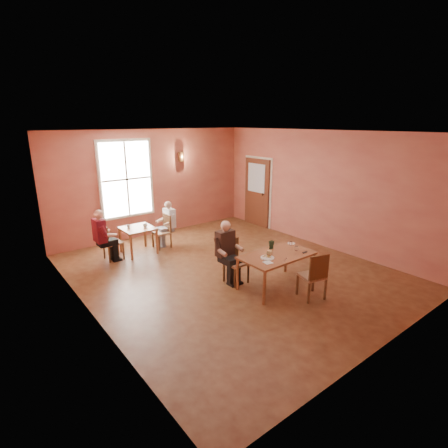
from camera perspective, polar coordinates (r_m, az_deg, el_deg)
ground at (r=7.83m, az=0.91°, el=-7.72°), size 6.00×7.00×0.01m
wall_back at (r=10.25m, az=-11.51°, el=6.56°), size 6.00×0.04×3.00m
wall_front at (r=5.23m, az=25.93°, el=-4.36°), size 6.00×0.04×3.00m
wall_left at (r=6.00m, az=-21.95°, el=-1.32°), size 0.04×7.00×3.00m
wall_right at (r=9.48m, az=15.29°, el=5.52°), size 0.04×7.00×3.00m
ceiling at (r=7.14m, az=1.02°, el=14.80°), size 6.00×7.00×0.04m
window at (r=9.84m, az=-15.63°, el=7.07°), size 1.36×0.10×1.96m
door at (r=11.02m, az=5.35°, el=5.13°), size 0.12×1.04×2.10m
wall_sconce at (r=10.50m, az=-7.03°, el=10.86°), size 0.16×0.16×0.28m
main_table at (r=7.09m, az=8.52°, el=-7.54°), size 1.47×0.83×0.69m
chair_diner_main at (r=7.16m, az=1.99°, el=-6.22°), size 0.39×0.39×0.89m
diner_main at (r=7.08m, az=2.16°, el=-4.99°), size 0.50×0.50×1.24m
chair_empty at (r=6.77m, az=14.17°, el=-8.06°), size 0.50×0.50×0.91m
plate_food at (r=6.75m, az=7.09°, el=-5.41°), size 0.29×0.29×0.03m
sandwich at (r=6.83m, az=7.39°, el=-4.85°), size 0.11×0.10×0.10m
goblet_a at (r=7.30m, az=10.85°, el=-3.35°), size 0.08×0.08×0.16m
goblet_c at (r=7.01m, az=11.72°, el=-4.15°), size 0.09×0.09×0.18m
menu_stand at (r=7.20m, az=7.75°, el=-3.39°), size 0.11×0.06×0.18m
knife at (r=6.73m, az=10.01°, el=-5.76°), size 0.18×0.10×0.00m
napkin at (r=6.55m, az=7.18°, el=-6.25°), size 0.18×0.18×0.01m
side_plate at (r=7.61m, az=10.93°, el=-3.11°), size 0.19×0.19×0.01m
sunglasses at (r=7.15m, az=13.06°, el=-4.52°), size 0.13×0.04×0.02m
second_table at (r=9.01m, az=-13.78°, el=-2.61°), size 0.76×0.76×0.67m
chair_diner_white at (r=9.25m, az=-10.17°, el=-1.23°), size 0.39×0.39×0.87m
diner_white at (r=9.22m, az=-10.05°, el=-0.37°), size 0.46×0.46×1.15m
chair_diner_maroon at (r=8.75m, az=-17.68°, el=-2.80°), size 0.38×0.38×0.87m
diner_maroon at (r=8.69m, az=-17.98°, el=-1.67°), size 0.50×0.50×1.25m
cup_a at (r=8.90m, az=-12.75°, el=-0.24°), size 0.13×0.13×0.09m
cup_b at (r=8.93m, az=-15.34°, el=-0.39°), size 0.10×0.10×0.08m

